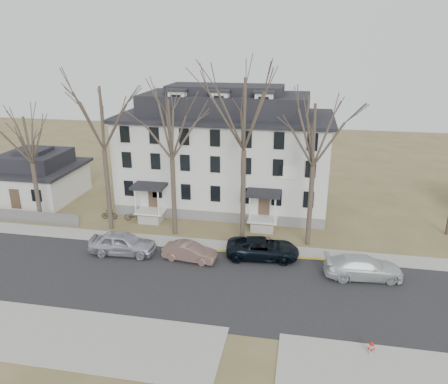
% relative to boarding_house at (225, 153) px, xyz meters
% --- Properties ---
extents(ground, '(120.00, 120.00, 0.00)m').
position_rel_boarding_house_xyz_m(ground, '(2.00, -17.95, -5.38)').
color(ground, olive).
rests_on(ground, ground).
extents(main_road, '(120.00, 10.00, 0.04)m').
position_rel_boarding_house_xyz_m(main_road, '(2.00, -15.95, -5.38)').
color(main_road, '#27272A').
rests_on(main_road, ground).
extents(far_sidewalk, '(120.00, 2.00, 0.08)m').
position_rel_boarding_house_xyz_m(far_sidewalk, '(2.00, -9.95, -5.38)').
color(far_sidewalk, '#A09F97').
rests_on(far_sidewalk, ground).
extents(near_sidewalk_right, '(14.00, 5.00, 0.08)m').
position_rel_boarding_house_xyz_m(near_sidewalk_right, '(14.00, -22.95, -5.38)').
color(near_sidewalk_right, '#A09F97').
rests_on(near_sidewalk_right, ground).
extents(near_sidewalk_left, '(20.00, 5.00, 0.08)m').
position_rel_boarding_house_xyz_m(near_sidewalk_left, '(-6.00, -22.95, -5.38)').
color(near_sidewalk_left, '#A09F97').
rests_on(near_sidewalk_left, ground).
extents(yellow_curb, '(14.00, 0.25, 0.06)m').
position_rel_boarding_house_xyz_m(yellow_curb, '(7.00, -10.85, -5.38)').
color(yellow_curb, gold).
rests_on(yellow_curb, ground).
extents(boarding_house, '(20.80, 12.36, 12.05)m').
position_rel_boarding_house_xyz_m(boarding_house, '(0.00, 0.00, 0.00)').
color(boarding_house, slate).
rests_on(boarding_house, ground).
extents(small_house, '(8.70, 8.70, 5.00)m').
position_rel_boarding_house_xyz_m(small_house, '(-20.00, -1.96, -3.13)').
color(small_house, silver).
rests_on(small_house, ground).
extents(fence, '(14.00, 0.06, 1.20)m').
position_rel_boarding_house_xyz_m(fence, '(-19.00, -8.45, -5.38)').
color(fence, gray).
rests_on(fence, ground).
extents(tree_far_left, '(8.40, 8.40, 13.72)m').
position_rel_boarding_house_xyz_m(tree_far_left, '(-9.00, -8.15, 4.96)').
color(tree_far_left, '#473B31').
rests_on(tree_far_left, ground).
extents(tree_mid_left, '(7.80, 7.80, 12.74)m').
position_rel_boarding_house_xyz_m(tree_mid_left, '(-3.00, -8.15, 4.22)').
color(tree_mid_left, '#473B31').
rests_on(tree_mid_left, ground).
extents(tree_center, '(9.00, 9.00, 14.70)m').
position_rel_boarding_house_xyz_m(tree_center, '(3.00, -8.15, 5.71)').
color(tree_center, '#473B31').
rests_on(tree_center, ground).
extents(tree_mid_right, '(7.80, 7.80, 12.74)m').
position_rel_boarding_house_xyz_m(tree_mid_right, '(8.50, -8.15, 4.22)').
color(tree_mid_right, '#473B31').
rests_on(tree_mid_right, ground).
extents(tree_bungalow, '(6.60, 6.60, 10.78)m').
position_rel_boarding_house_xyz_m(tree_bungalow, '(-16.00, -8.15, 2.74)').
color(tree_bungalow, '#473B31').
rests_on(tree_bungalow, ground).
extents(car_silver, '(5.37, 2.40, 1.79)m').
position_rel_boarding_house_xyz_m(car_silver, '(-5.96, -12.65, -4.48)').
color(car_silver, '#B0B2C0').
rests_on(car_silver, ground).
extents(car_tan, '(4.32, 1.92, 1.38)m').
position_rel_boarding_house_xyz_m(car_tan, '(-0.46, -12.70, -4.69)').
color(car_tan, brown).
rests_on(car_tan, ground).
extents(car_navy, '(5.82, 3.02, 1.57)m').
position_rel_boarding_house_xyz_m(car_navy, '(5.04, -11.27, -4.60)').
color(car_navy, black).
rests_on(car_navy, ground).
extents(car_white, '(5.72, 2.84, 1.60)m').
position_rel_boarding_house_xyz_m(car_white, '(12.42, -12.91, -4.58)').
color(car_white, silver).
rests_on(car_white, ground).
extents(bicycle_left, '(1.82, 0.64, 0.96)m').
position_rel_boarding_house_xyz_m(bicycle_left, '(-7.59, -6.28, -4.90)').
color(bicycle_left, black).
rests_on(bicycle_left, ground).
extents(bicycle_right, '(1.59, 0.55, 0.94)m').
position_rel_boarding_house_xyz_m(bicycle_right, '(-10.02, -6.31, -4.91)').
color(bicycle_right, black).
rests_on(bicycle_right, ground).
extents(fire_hydrant, '(0.36, 0.33, 0.86)m').
position_rel_boarding_house_xyz_m(fire_hydrant, '(11.96, -21.29, -4.95)').
color(fire_hydrant, '#B7B7BA').
rests_on(fire_hydrant, ground).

